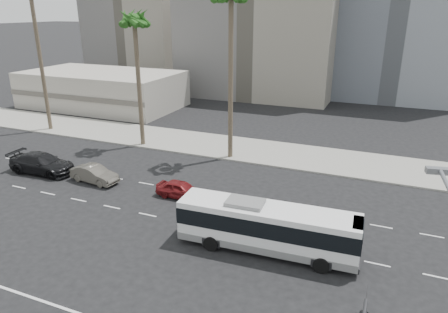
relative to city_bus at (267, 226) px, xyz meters
The scene contains 11 objects.
ground 3.40m from the city_bus, 160.60° to the left, with size 700.00×700.00×0.00m, color black.
sidewalk_north 16.81m from the city_bus, 99.77° to the left, with size 120.00×7.00×0.15m, color gray.
commercial_low 42.52m from the city_bus, 140.58° to the left, with size 22.00×12.16×5.00m.
midrise_beige_west 48.90m from the city_bus, 107.88° to the left, with size 24.00×18.00×18.00m, color slate.
midrise_gray_center 54.46m from the city_bus, 84.44° to the left, with size 20.00×20.00×26.00m, color slate.
midrise_beige_far 65.60m from the city_bus, 128.69° to the left, with size 18.00×16.00×15.00m, color slate.
city_bus is the anchor object (origin of this frame).
car_a 9.17m from the city_bus, 151.47° to the left, with size 3.82×1.54×1.30m, color maroon.
car_b 16.48m from the city_bus, 165.20° to the left, with size 4.20×1.47×1.39m, color #57534A.
car_c 21.82m from the city_bus, 169.11° to the left, with size 5.92×2.41×1.72m, color black.
palm_mid 24.78m from the city_bus, 141.78° to the left, with size 4.38×4.38×13.55m.
Camera 1 is at (8.46, -21.01, 13.42)m, focal length 32.56 mm.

